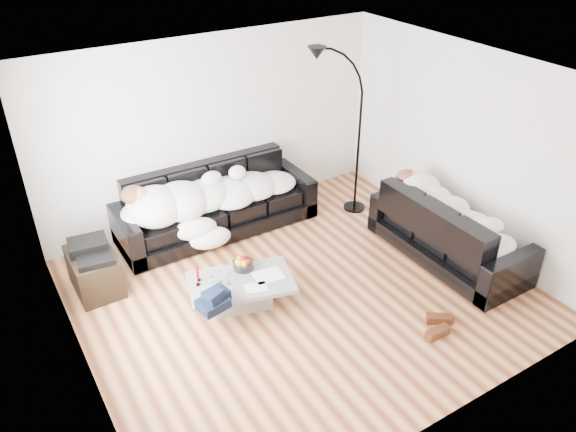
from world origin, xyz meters
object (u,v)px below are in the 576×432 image
sleeper_right (452,214)px  sofa_back (216,201)px  av_cabinet (95,271)px  wine_glass_c (228,278)px  candle_left (197,277)px  wine_glass_a (220,277)px  stereo (90,249)px  sleeper_back (217,190)px  shoes (438,326)px  fruit_bowl (243,263)px  floor_lamp (359,140)px  coffee_table (241,293)px  wine_glass_b (213,283)px  sofa_right (450,229)px  candle_right (198,273)px

sleeper_right → sofa_back: bearing=45.8°
av_cabinet → sofa_back: bearing=14.0°
wine_glass_c → candle_left: size_ratio=0.63×
wine_glass_a → candle_left: size_ratio=0.63×
stereo → sleeper_back: bearing=20.3°
shoes → fruit_bowl: bearing=144.3°
sleeper_right → wine_glass_a: size_ratio=12.09×
wine_glass_a → av_cabinet: bearing=136.6°
fruit_bowl → floor_lamp: bearing=21.1°
sleeper_right → coffee_table: bearing=78.9°
sofa_back → wine_glass_b: 1.83m
sofa_back → sofa_right: 3.14m
sleeper_right → fruit_bowl: size_ratio=7.44×
floor_lamp → sleeper_back: bearing=-174.3°
sleeper_back → candle_right: bearing=-123.2°
sleeper_back → stereo: 1.88m
candle_right → stereo: 1.33m
coffee_table → wine_glass_c: 0.29m
wine_glass_b → fruit_bowl: bearing=21.8°
sofa_back → sleeper_back: size_ratio=1.18×
sofa_right → wine_glass_a: sofa_right is taller
coffee_table → wine_glass_c: (-0.14, 0.02, 0.25)m
sofa_right → sleeper_right: bearing=0.0°
sleeper_right → candle_left: sleeper_right is taller
wine_glass_a → floor_lamp: (2.69, 1.01, 0.69)m
wine_glass_c → sleeper_back: bearing=68.5°
av_cabinet → stereo: bearing=0.0°
sofa_back → coffee_table: 1.74m
stereo → floor_lamp: 3.87m
sofa_back → wine_glass_c: 1.74m
coffee_table → wine_glass_c: bearing=172.5°
sleeper_back → wine_glass_b: size_ratio=12.74×
sofa_back → wine_glass_c: size_ratio=18.40×
fruit_bowl → stereo: size_ratio=0.56×
wine_glass_c → coffee_table: bearing=-7.5°
sleeper_back → stereo: sleeper_back is taller
wine_glass_b → coffee_table: bearing=-1.8°
wine_glass_c → av_cabinet: bearing=136.1°
sleeper_right → wine_glass_b: size_ratio=9.96×
sofa_back → av_cabinet: sofa_back is taller
sleeper_back → floor_lamp: floor_lamp is taller
candle_right → shoes: 2.73m
sleeper_back → wine_glass_c: size_ratio=15.57×
candle_right → sleeper_right: bearing=-14.1°
stereo → sofa_back: bearing=21.8°
sleeper_back → coffee_table: 1.74m
sleeper_back → wine_glass_a: sleeper_back is taller
wine_glass_c → av_cabinet: av_cabinet is taller
coffee_table → sleeper_back: bearing=73.3°
av_cabinet → sofa_right: bearing=-23.3°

